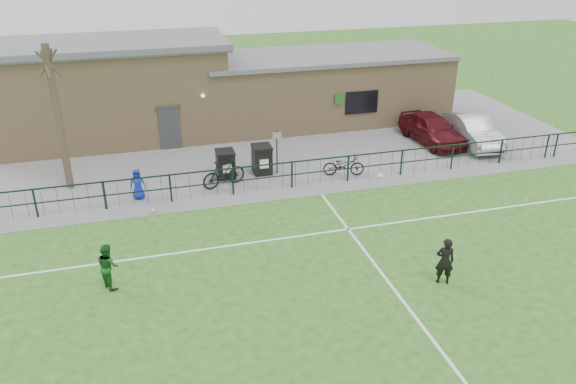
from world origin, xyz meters
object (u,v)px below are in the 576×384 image
object	(u,v)px
wheelie_bin_left	(226,165)
wheelie_bin_right	(262,160)
spectator_child	(138,184)
sign_post	(277,152)
bare_tree	(58,120)
outfield_player	(108,266)
bicycle_d	(224,173)
ball_ground	(153,211)
car_silver	(473,130)
bicycle_e	(344,165)
car_maroon	(432,128)

from	to	relation	value
wheelie_bin_left	wheelie_bin_right	world-z (taller)	wheelie_bin_right
spectator_child	sign_post	bearing A→B (deg)	18.52
bare_tree	sign_post	xyz separation A→B (m)	(8.79, -0.83, -1.98)
bare_tree	wheelie_bin_left	xyz separation A→B (m)	(6.51, -0.67, -2.41)
outfield_player	bare_tree	bearing A→B (deg)	-15.36
wheelie_bin_left	bicycle_d	size ratio (longest dim) A/B	0.57
outfield_player	ball_ground	bearing A→B (deg)	-45.79
ball_ground	outfield_player	bearing A→B (deg)	-108.22
car_silver	bicycle_e	bearing A→B (deg)	-159.46
bare_tree	outfield_player	distance (m)	8.39
car_maroon	bicycle_e	distance (m)	6.39
bare_tree	bicycle_d	size ratio (longest dim) A/B	3.03
car_maroon	outfield_player	bearing A→B (deg)	-154.65
bare_tree	outfield_player	size ratio (longest dim) A/B	4.12
wheelie_bin_right	spectator_child	distance (m)	5.53
car_silver	spectator_child	bearing A→B (deg)	-167.13
bare_tree	bicycle_e	size ratio (longest dim) A/B	3.32
spectator_child	bare_tree	bearing A→B (deg)	154.65
sign_post	ball_ground	xyz separation A→B (m)	(-5.57, -2.48, -0.92)
wheelie_bin_left	car_maroon	bearing A→B (deg)	9.15
car_maroon	ball_ground	distance (m)	14.71
wheelie_bin_left	bicycle_e	xyz separation A→B (m)	(5.03, -1.20, -0.09)
wheelie_bin_left	bicycle_d	xyz separation A→B (m)	(-0.23, -0.94, 0.03)
ball_ground	car_maroon	bearing A→B (deg)	16.57
bicycle_e	ball_ground	size ratio (longest dim) A/B	8.68
car_silver	spectator_child	world-z (taller)	car_silver
wheelie_bin_left	car_silver	world-z (taller)	car_silver
bare_tree	wheelie_bin_left	bearing A→B (deg)	-5.92
wheelie_bin_right	sign_post	size ratio (longest dim) A/B	0.60
sign_post	bicycle_e	size ratio (longest dim) A/B	1.11
wheelie_bin_right	spectator_child	world-z (taller)	spectator_child
car_maroon	bicycle_d	xyz separation A→B (m)	(-11.02, -2.49, -0.15)
wheelie_bin_left	car_maroon	size ratio (longest dim) A/B	0.26
car_maroon	spectator_child	distance (m)	14.80
car_maroon	car_silver	world-z (taller)	car_maroon
car_maroon	ball_ground	bearing A→B (deg)	-167.44
car_maroon	spectator_child	bearing A→B (deg)	-173.31
wheelie_bin_right	spectator_child	xyz separation A→B (m)	(-5.39, -1.24, 0.04)
bicycle_e	wheelie_bin_left	bearing A→B (deg)	90.84
wheelie_bin_left	sign_post	distance (m)	2.32
car_silver	bicycle_d	bearing A→B (deg)	-166.39
car_silver	wheelie_bin_left	bearing A→B (deg)	-170.47
car_silver	car_maroon	bearing A→B (deg)	163.15
bicycle_d	bicycle_e	world-z (taller)	bicycle_d
car_silver	bicycle_d	size ratio (longest dim) A/B	2.22
wheelie_bin_right	spectator_child	bearing A→B (deg)	-165.85
wheelie_bin_left	ball_ground	bearing A→B (deg)	-140.38
wheelie_bin_right	outfield_player	bearing A→B (deg)	-130.38
bare_tree	wheelie_bin_left	world-z (taller)	bare_tree
car_maroon	bicycle_d	distance (m)	11.30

